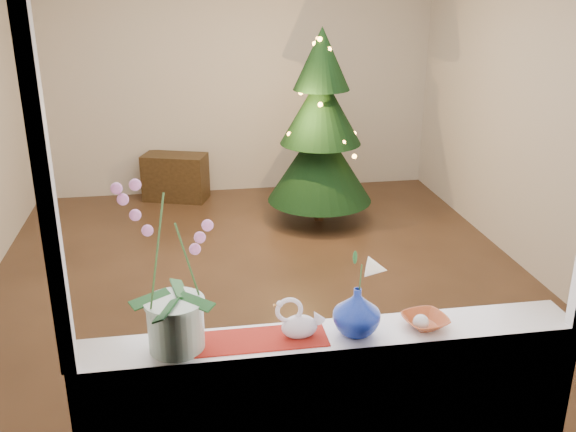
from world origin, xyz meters
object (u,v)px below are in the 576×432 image
Objects in this scene: swan at (299,318)px; blue_vase at (357,308)px; paperweight at (421,322)px; xmas_tree at (321,128)px; side_table at (176,177)px; amber_dish at (425,322)px; orchid_pot at (172,268)px.

blue_vase is (0.25, -0.01, 0.03)m from swan.
xmas_tree is (0.36, 3.74, 0.01)m from paperweight.
swan is at bearing -64.51° from side_table.
amber_dish is at bearing 1.35° from blue_vase.
amber_dish is at bearing -57.75° from side_table.
xmas_tree is 2.80× the size of side_table.
blue_vase is at bearing -61.52° from side_table.
swan is 4.72m from side_table.
xmas_tree is 1.85m from side_table.
blue_vase is at bearing 176.76° from paperweight.
swan is 1.29× the size of amber_dish.
swan reaches higher than amber_dish.
blue_vase is 3.49× the size of paperweight.
paperweight is (1.05, -0.02, -0.33)m from orchid_pot.
orchid_pot is 0.38× the size of xmas_tree.
side_table is at bearing 77.21° from swan.
orchid_pot is 1.07× the size of side_table.
blue_vase reaches higher than amber_dish.
orchid_pot reaches higher than amber_dish.
side_table is (-1.10, 4.65, -0.70)m from paperweight.
blue_vase is 0.33m from amber_dish.
swan is 0.54m from paperweight.
amber_dish is (0.56, -0.00, -0.07)m from swan.
side_table is at bearing 99.90° from blue_vase.
blue_vase reaches higher than paperweight.
orchid_pot reaches higher than blue_vase.
orchid_pot is at bearing 179.47° from blue_vase.
side_table is (-1.45, 0.91, -0.71)m from xmas_tree.
paperweight is 3.76m from xmas_tree.
swan is 0.86× the size of blue_vase.
paperweight reaches higher than side_table.
xmas_tree reaches higher than amber_dish.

